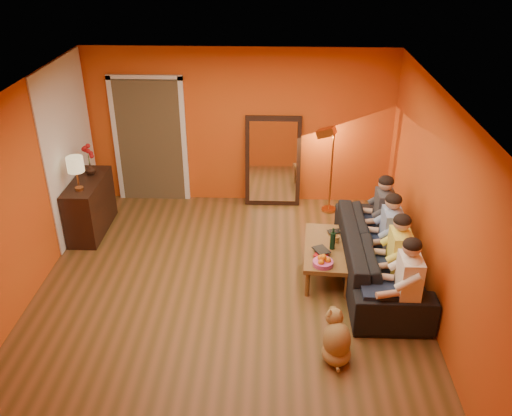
{
  "coord_description": "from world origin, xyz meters",
  "views": [
    {
      "loc": [
        0.59,
        -5.69,
        4.28
      ],
      "look_at": [
        0.35,
        0.5,
        1.0
      ],
      "focal_mm": 38.0,
      "sensor_mm": 36.0,
      "label": 1
    }
  ],
  "objects_px": {
    "sofa": "(380,256)",
    "dog": "(337,336)",
    "mirror_frame": "(273,161)",
    "tumbler": "(336,239)",
    "person_far_left": "(408,285)",
    "laptop": "(339,233)",
    "sideboard": "(90,206)",
    "coffee_table": "(327,260)",
    "person_mid_left": "(398,259)",
    "wine_bottle": "(333,239)",
    "table_lamp": "(77,174)",
    "person_mid_right": "(390,236)",
    "vase": "(90,169)",
    "person_far_right": "(383,216)",
    "floor_lamp": "(331,171)"
  },
  "relations": [
    {
      "from": "person_mid_right",
      "to": "vase",
      "type": "distance_m",
      "value": 4.56
    },
    {
      "from": "mirror_frame",
      "to": "tumbler",
      "type": "bearing_deg",
      "value": -65.9
    },
    {
      "from": "coffee_table",
      "to": "person_far_left",
      "type": "height_order",
      "value": "person_far_left"
    },
    {
      "from": "sideboard",
      "to": "table_lamp",
      "type": "distance_m",
      "value": 0.74
    },
    {
      "from": "coffee_table",
      "to": "person_far_right",
      "type": "height_order",
      "value": "person_far_right"
    },
    {
      "from": "coffee_table",
      "to": "person_far_right",
      "type": "bearing_deg",
      "value": 37.94
    },
    {
      "from": "sofa",
      "to": "dog",
      "type": "distance_m",
      "value": 1.7
    },
    {
      "from": "coffee_table",
      "to": "person_mid_right",
      "type": "relative_size",
      "value": 1.0
    },
    {
      "from": "person_far_left",
      "to": "wine_bottle",
      "type": "xyz_separation_m",
      "value": [
        -0.76,
        1.05,
        -0.03
      ]
    },
    {
      "from": "table_lamp",
      "to": "wine_bottle",
      "type": "height_order",
      "value": "table_lamp"
    },
    {
      "from": "table_lamp",
      "to": "coffee_table",
      "type": "relative_size",
      "value": 0.42
    },
    {
      "from": "person_far_right",
      "to": "coffee_table",
      "type": "bearing_deg",
      "value": -146.12
    },
    {
      "from": "dog",
      "to": "person_mid_right",
      "type": "height_order",
      "value": "person_mid_right"
    },
    {
      "from": "sofa",
      "to": "dog",
      "type": "xyz_separation_m",
      "value": [
        -0.71,
        -1.54,
        -0.06
      ]
    },
    {
      "from": "tumbler",
      "to": "person_mid_right",
      "type": "bearing_deg",
      "value": -10.2
    },
    {
      "from": "laptop",
      "to": "vase",
      "type": "relative_size",
      "value": 1.69
    },
    {
      "from": "person_far_left",
      "to": "person_mid_right",
      "type": "height_order",
      "value": "same"
    },
    {
      "from": "person_mid_right",
      "to": "vase",
      "type": "relative_size",
      "value": 6.97
    },
    {
      "from": "person_far_left",
      "to": "laptop",
      "type": "xyz_separation_m",
      "value": [
        -0.63,
        1.45,
        -0.18
      ]
    },
    {
      "from": "table_lamp",
      "to": "person_far_left",
      "type": "relative_size",
      "value": 0.42
    },
    {
      "from": "sideboard",
      "to": "coffee_table",
      "type": "xyz_separation_m",
      "value": [
        3.56,
        -1.02,
        -0.21
      ]
    },
    {
      "from": "sideboard",
      "to": "person_mid_left",
      "type": "height_order",
      "value": "person_mid_left"
    },
    {
      "from": "person_mid_left",
      "to": "person_mid_right",
      "type": "relative_size",
      "value": 1.0
    },
    {
      "from": "person_far_right",
      "to": "vase",
      "type": "distance_m",
      "value": 4.44
    },
    {
      "from": "dog",
      "to": "person_mid_right",
      "type": "distance_m",
      "value": 1.87
    },
    {
      "from": "table_lamp",
      "to": "wine_bottle",
      "type": "xyz_separation_m",
      "value": [
        3.61,
        -0.77,
        -0.53
      ]
    },
    {
      "from": "wine_bottle",
      "to": "laptop",
      "type": "bearing_deg",
      "value": 72.0
    },
    {
      "from": "person_far_left",
      "to": "person_mid_left",
      "type": "bearing_deg",
      "value": 90.0
    },
    {
      "from": "table_lamp",
      "to": "vase",
      "type": "height_order",
      "value": "table_lamp"
    },
    {
      "from": "floor_lamp",
      "to": "sofa",
      "type": "bearing_deg",
      "value": -55.72
    },
    {
      "from": "sideboard",
      "to": "sofa",
      "type": "height_order",
      "value": "sideboard"
    },
    {
      "from": "table_lamp",
      "to": "person_mid_right",
      "type": "relative_size",
      "value": 0.42
    },
    {
      "from": "person_far_left",
      "to": "sideboard",
      "type": "bearing_deg",
      "value": 154.03
    },
    {
      "from": "mirror_frame",
      "to": "person_far_left",
      "type": "relative_size",
      "value": 1.25
    },
    {
      "from": "table_lamp",
      "to": "laptop",
      "type": "bearing_deg",
      "value": -5.71
    },
    {
      "from": "person_mid_right",
      "to": "dog",
      "type": "bearing_deg",
      "value": -116.95
    },
    {
      "from": "floor_lamp",
      "to": "vase",
      "type": "distance_m",
      "value": 3.78
    },
    {
      "from": "floor_lamp",
      "to": "wine_bottle",
      "type": "xyz_separation_m",
      "value": [
        -0.13,
        -1.87,
        -0.14
      ]
    },
    {
      "from": "person_mid_right",
      "to": "person_mid_left",
      "type": "bearing_deg",
      "value": -90.0
    },
    {
      "from": "dog",
      "to": "laptop",
      "type": "height_order",
      "value": "dog"
    },
    {
      "from": "sideboard",
      "to": "coffee_table",
      "type": "distance_m",
      "value": 3.71
    },
    {
      "from": "wine_bottle",
      "to": "laptop",
      "type": "xyz_separation_m",
      "value": [
        0.13,
        0.4,
        -0.14
      ]
    },
    {
      "from": "sideboard",
      "to": "vase",
      "type": "xyz_separation_m",
      "value": [
        0.0,
        0.25,
        0.51
      ]
    },
    {
      "from": "mirror_frame",
      "to": "floor_lamp",
      "type": "bearing_deg",
      "value": -16.45
    },
    {
      "from": "table_lamp",
      "to": "tumbler",
      "type": "distance_m",
      "value": 3.78
    },
    {
      "from": "person_far_left",
      "to": "vase",
      "type": "height_order",
      "value": "person_far_left"
    },
    {
      "from": "sofa",
      "to": "person_far_left",
      "type": "height_order",
      "value": "person_far_left"
    },
    {
      "from": "table_lamp",
      "to": "person_mid_left",
      "type": "xyz_separation_m",
      "value": [
        4.37,
        -1.28,
        -0.49
      ]
    },
    {
      "from": "mirror_frame",
      "to": "dog",
      "type": "distance_m",
      "value": 3.85
    },
    {
      "from": "person_mid_left",
      "to": "laptop",
      "type": "height_order",
      "value": "person_mid_left"
    }
  ]
}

